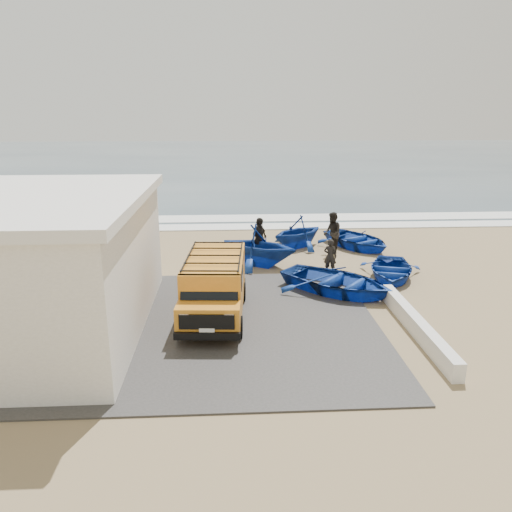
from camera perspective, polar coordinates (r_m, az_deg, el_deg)
name	(u,v)px	position (r m, az deg, el deg)	size (l,w,h in m)	color
ground	(251,301)	(18.20, -0.62, -5.22)	(160.00, 160.00, 0.00)	#937B55
slab	(192,325)	(16.38, -7.36, -7.80)	(12.00, 10.00, 0.05)	#3C3937
ocean	(233,159)	(73.22, -2.70, 11.04)	(180.00, 88.00, 0.01)	#385166
surf_line	(241,227)	(29.68, -1.70, 3.35)	(180.00, 1.60, 0.06)	white
surf_wash	(240,218)	(32.12, -1.82, 4.33)	(180.00, 2.20, 0.04)	white
building	(8,264)	(16.97, -26.48, -0.87)	(8.40, 9.40, 4.30)	white
parapet	(416,325)	(16.37, 17.83, -7.56)	(0.35, 6.00, 0.55)	silver
van	(214,284)	(16.65, -4.77, -3.25)	(2.23, 4.97, 2.08)	orange
boat_near_left	(337,281)	(19.14, 9.20, -2.88)	(3.17, 4.44, 0.92)	#133A9C
boat_near_right	(391,270)	(21.28, 15.14, -1.52)	(2.56, 3.58, 0.74)	#133A9C
boat_mid_left	(258,245)	(22.11, 0.29, 1.25)	(3.06, 3.55, 1.87)	#133A9C
boat_mid_right	(357,240)	(25.65, 11.44, 1.85)	(2.91, 4.08, 0.84)	#133A9C
boat_far_left	(298,232)	(25.23, 4.79, 2.80)	(2.67, 3.09, 1.63)	#133A9C
fisherman_front	(330,256)	(21.25, 8.47, -0.05)	(0.55, 0.36, 1.51)	black
fisherman_middle	(332,233)	(24.30, 8.71, 2.61)	(0.98, 0.76, 2.01)	black
fisherman_back	(259,239)	(22.85, 0.36, 1.93)	(1.18, 0.49, 2.01)	black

